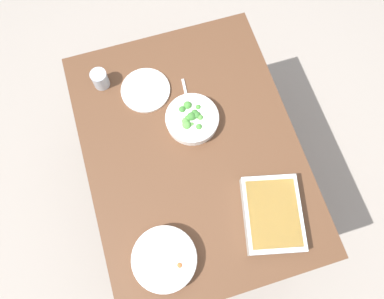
{
  "coord_description": "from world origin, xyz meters",
  "views": [
    {
      "loc": [
        0.48,
        -0.15,
        2.21
      ],
      "look_at": [
        0.0,
        0.0,
        0.74
      ],
      "focal_mm": 34.34,
      "sensor_mm": 36.0,
      "label": 1
    }
  ],
  "objects_px": {
    "drink_cup": "(100,80)",
    "side_plate": "(146,90)",
    "baking_dish": "(272,214)",
    "spoon_by_broccoli": "(188,101)",
    "spoon_by_stew": "(158,250)",
    "broccoli_bowl": "(192,119)",
    "stew_bowl": "(165,259)"
  },
  "relations": [
    {
      "from": "stew_bowl",
      "to": "spoon_by_stew",
      "type": "height_order",
      "value": "stew_bowl"
    },
    {
      "from": "baking_dish",
      "to": "spoon_by_broccoli",
      "type": "bearing_deg",
      "value": -163.34
    },
    {
      "from": "baking_dish",
      "to": "spoon_by_stew",
      "type": "relative_size",
      "value": 2.01
    },
    {
      "from": "baking_dish",
      "to": "broccoli_bowl",
      "type": "bearing_deg",
      "value": -159.22
    },
    {
      "from": "baking_dish",
      "to": "drink_cup",
      "type": "xyz_separation_m",
      "value": [
        -0.78,
        -0.52,
        0.0
      ]
    },
    {
      "from": "spoon_by_stew",
      "to": "spoon_by_broccoli",
      "type": "xyz_separation_m",
      "value": [
        -0.58,
        0.29,
        0.0
      ]
    },
    {
      "from": "baking_dish",
      "to": "spoon_by_broccoli",
      "type": "distance_m",
      "value": 0.61
    },
    {
      "from": "stew_bowl",
      "to": "side_plate",
      "type": "distance_m",
      "value": 0.73
    },
    {
      "from": "broccoli_bowl",
      "to": "drink_cup",
      "type": "bearing_deg",
      "value": -131.5
    },
    {
      "from": "broccoli_bowl",
      "to": "side_plate",
      "type": "bearing_deg",
      "value": -142.72
    },
    {
      "from": "broccoli_bowl",
      "to": "spoon_by_broccoli",
      "type": "bearing_deg",
      "value": 174.67
    },
    {
      "from": "side_plate",
      "to": "spoon_by_broccoli",
      "type": "xyz_separation_m",
      "value": [
        0.11,
        0.16,
        -0.0
      ]
    },
    {
      "from": "drink_cup",
      "to": "spoon_by_stew",
      "type": "distance_m",
      "value": 0.78
    },
    {
      "from": "broccoli_bowl",
      "to": "baking_dish",
      "type": "distance_m",
      "value": 0.51
    },
    {
      "from": "broccoli_bowl",
      "to": "baking_dish",
      "type": "relative_size",
      "value": 0.67
    },
    {
      "from": "spoon_by_stew",
      "to": "spoon_by_broccoli",
      "type": "bearing_deg",
      "value": 153.25
    },
    {
      "from": "stew_bowl",
      "to": "spoon_by_broccoli",
      "type": "bearing_deg",
      "value": 155.95
    },
    {
      "from": "broccoli_bowl",
      "to": "drink_cup",
      "type": "relative_size",
      "value": 2.71
    },
    {
      "from": "broccoli_bowl",
      "to": "spoon_by_broccoli",
      "type": "relative_size",
      "value": 1.31
    },
    {
      "from": "drink_cup",
      "to": "side_plate",
      "type": "height_order",
      "value": "drink_cup"
    },
    {
      "from": "broccoli_bowl",
      "to": "side_plate",
      "type": "height_order",
      "value": "broccoli_bowl"
    },
    {
      "from": "spoon_by_stew",
      "to": "spoon_by_broccoli",
      "type": "distance_m",
      "value": 0.65
    },
    {
      "from": "side_plate",
      "to": "spoon_by_stew",
      "type": "distance_m",
      "value": 0.7
    },
    {
      "from": "baking_dish",
      "to": "spoon_by_broccoli",
      "type": "xyz_separation_m",
      "value": [
        -0.58,
        -0.17,
        -0.03
      ]
    },
    {
      "from": "broccoli_bowl",
      "to": "drink_cup",
      "type": "height_order",
      "value": "drink_cup"
    },
    {
      "from": "drink_cup",
      "to": "side_plate",
      "type": "bearing_deg",
      "value": 62.92
    },
    {
      "from": "broccoli_bowl",
      "to": "side_plate",
      "type": "relative_size",
      "value": 1.05
    },
    {
      "from": "broccoli_bowl",
      "to": "spoon_by_stew",
      "type": "distance_m",
      "value": 0.56
    },
    {
      "from": "spoon_by_broccoli",
      "to": "side_plate",
      "type": "bearing_deg",
      "value": -122.78
    },
    {
      "from": "broccoli_bowl",
      "to": "side_plate",
      "type": "xyz_separation_m",
      "value": [
        -0.2,
        -0.16,
        -0.02
      ]
    },
    {
      "from": "spoon_by_broccoli",
      "to": "broccoli_bowl",
      "type": "bearing_deg",
      "value": -5.33
    },
    {
      "from": "baking_dish",
      "to": "spoon_by_stew",
      "type": "xyz_separation_m",
      "value": [
        -0.0,
        -0.46,
        -0.03
      ]
    }
  ]
}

